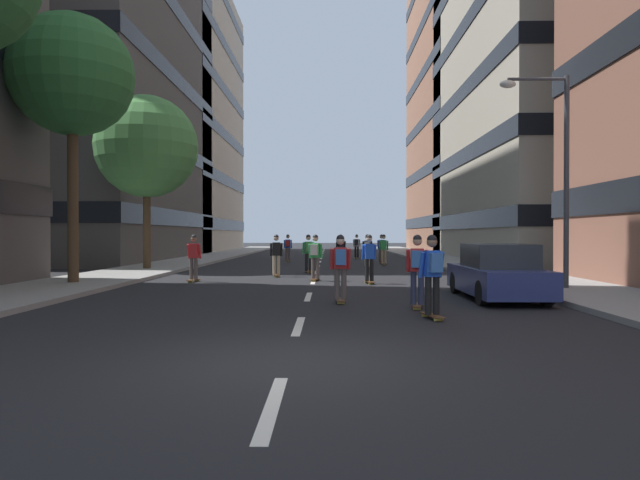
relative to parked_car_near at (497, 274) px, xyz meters
name	(u,v)px	position (x,y,z in m)	size (l,w,h in m)	color
ground_plane	(319,263)	(-5.23, 18.91, -0.70)	(158.61, 158.61, 0.00)	black
sidewalk_left	(200,259)	(-13.46, 22.22, -0.63)	(3.61, 72.70, 0.14)	gray
sidewalk_right	(442,260)	(3.01, 22.22, -0.63)	(3.61, 72.70, 0.14)	gray
lane_markings	(320,262)	(-5.23, 20.48, -0.70)	(0.16, 62.20, 0.01)	silver
building_left_mid	(73,19)	(-22.78, 23.62, 16.37)	(15.15, 22.10, 33.95)	#4C4744
building_left_far	(155,118)	(-22.78, 41.91, 13.18)	(15.15, 22.17, 27.57)	#BCB29E
building_right_mid	(572,31)	(12.33, 23.62, 15.29)	(15.15, 22.65, 31.79)	#B2A893
building_right_far	(494,105)	(12.33, 41.91, 14.41)	(15.15, 20.59, 30.03)	#9E6B51
parked_car_near	(497,274)	(0.00, 0.00, 0.00)	(1.82, 4.40, 1.52)	navy
street_tree_mid	(147,147)	(-13.46, 11.28, 5.31)	(4.92, 4.92, 8.34)	#4C3823
street_tree_far	(72,76)	(-13.46, 3.60, 6.52)	(4.16, 4.16, 9.20)	#4C3823
streetlamp_right	(554,158)	(2.28, 1.78, 3.44)	(2.13, 0.30, 6.50)	#3F3F44
skater_0	(308,251)	(-5.59, 10.31, 0.32)	(0.56, 0.92, 1.78)	brown
skater_1	(315,254)	(-5.16, 5.75, 0.32)	(0.57, 0.92, 1.78)	brown
skater_2	(417,266)	(-2.51, -1.96, 0.32)	(0.56, 0.92, 1.78)	brown
skater_3	(357,245)	(-2.62, 24.95, 0.32)	(0.56, 0.92, 1.78)	brown
skater_4	(384,248)	(-1.42, 17.06, 0.29)	(0.55, 0.92, 1.78)	brown
skater_5	(433,271)	(-2.46, -3.62, 0.32)	(0.57, 0.92, 1.78)	brown
skater_6	(288,246)	(-7.33, 20.71, 0.32)	(0.53, 0.90, 1.78)	brown
skater_7	(367,249)	(-2.58, 14.23, 0.32)	(0.56, 0.92, 1.78)	brown
skater_8	(194,256)	(-9.71, 5.31, 0.29)	(0.56, 0.92, 1.78)	brown
skater_9	(381,247)	(-1.37, 19.03, 0.32)	(0.57, 0.92, 1.78)	brown
skater_10	(276,253)	(-6.85, 7.84, 0.29)	(0.56, 0.92, 1.78)	brown
skater_11	(369,256)	(-3.18, 4.64, 0.29)	(0.56, 0.92, 1.78)	brown
skater_12	(341,249)	(-3.99, 14.21, 0.32)	(0.57, 0.92, 1.78)	brown
skater_13	(340,264)	(-4.34, -0.92, 0.32)	(0.54, 0.91, 1.78)	brown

